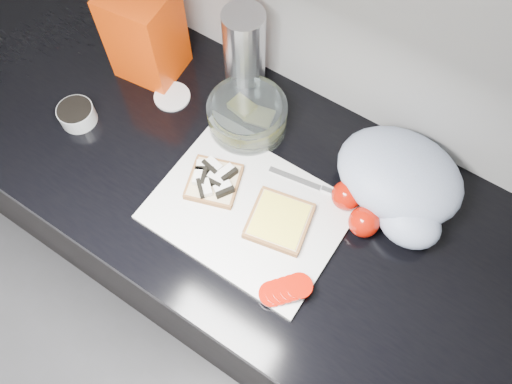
{
  "coord_description": "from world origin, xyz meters",
  "views": [
    {
      "loc": [
        0.37,
        0.77,
        1.89
      ],
      "look_at": [
        0.1,
        1.17,
        0.95
      ],
      "focal_mm": 35.0,
      "sensor_mm": 36.0,
      "label": 1
    }
  ],
  "objects_px": {
    "bread_bag": "(145,33)",
    "steel_canister": "(244,53)",
    "glass_bowl": "(247,116)",
    "cutting_board": "(248,212)"
  },
  "relations": [
    {
      "from": "glass_bowl",
      "to": "steel_canister",
      "type": "height_order",
      "value": "steel_canister"
    },
    {
      "from": "bread_bag",
      "to": "steel_canister",
      "type": "height_order",
      "value": "bread_bag"
    },
    {
      "from": "bread_bag",
      "to": "steel_canister",
      "type": "xyz_separation_m",
      "value": [
        0.23,
        0.08,
        -0.0
      ]
    },
    {
      "from": "bread_bag",
      "to": "steel_canister",
      "type": "distance_m",
      "value": 0.24
    },
    {
      "from": "glass_bowl",
      "to": "bread_bag",
      "type": "distance_m",
      "value": 0.31
    },
    {
      "from": "steel_canister",
      "to": "glass_bowl",
      "type": "bearing_deg",
      "value": -53.45
    },
    {
      "from": "bread_bag",
      "to": "steel_canister",
      "type": "bearing_deg",
      "value": 12.35
    },
    {
      "from": "glass_bowl",
      "to": "bread_bag",
      "type": "bearing_deg",
      "value": 176.5
    },
    {
      "from": "bread_bag",
      "to": "cutting_board",
      "type": "bearing_deg",
      "value": -32.29
    },
    {
      "from": "cutting_board",
      "to": "bread_bag",
      "type": "bearing_deg",
      "value": 154.27
    }
  ]
}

